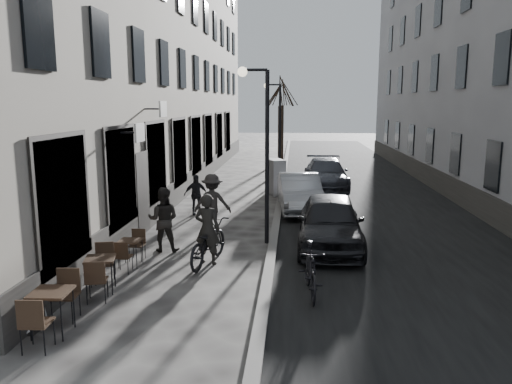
# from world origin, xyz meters

# --- Properties ---
(ground) EXTENTS (120.00, 120.00, 0.00)m
(ground) POSITION_xyz_m (0.00, 0.00, 0.00)
(ground) COLOR #343130
(ground) RESTS_ON ground
(road) EXTENTS (7.30, 60.00, 0.00)m
(road) POSITION_xyz_m (3.85, 16.00, 0.00)
(road) COLOR black
(road) RESTS_ON ground
(kerb) EXTENTS (0.25, 60.00, 0.12)m
(kerb) POSITION_xyz_m (0.20, 16.00, 0.06)
(kerb) COLOR slate
(kerb) RESTS_ON ground
(building_left) EXTENTS (4.00, 35.00, 16.00)m
(building_left) POSITION_xyz_m (-6.00, 16.50, 8.00)
(building_left) COLOR gray
(building_left) RESTS_ON ground
(building_right) EXTENTS (4.00, 35.00, 16.00)m
(building_right) POSITION_xyz_m (9.50, 16.50, 8.00)
(building_right) COLOR gray
(building_right) RESTS_ON ground
(streetlamp_near) EXTENTS (0.90, 0.28, 5.09)m
(streetlamp_near) POSITION_xyz_m (-0.17, 6.00, 3.16)
(streetlamp_near) COLOR black
(streetlamp_near) RESTS_ON ground
(streetlamp_far) EXTENTS (0.90, 0.28, 5.09)m
(streetlamp_far) POSITION_xyz_m (-0.17, 18.00, 3.16)
(streetlamp_far) COLOR black
(streetlamp_far) RESTS_ON ground
(tree_near) EXTENTS (2.40, 2.40, 5.70)m
(tree_near) POSITION_xyz_m (-0.10, 21.00, 4.66)
(tree_near) COLOR black
(tree_near) RESTS_ON ground
(tree_far) EXTENTS (2.40, 2.40, 5.70)m
(tree_far) POSITION_xyz_m (-0.10, 27.00, 4.66)
(tree_far) COLOR black
(tree_far) RESTS_ON ground
(bistro_set_a) EXTENTS (0.70, 1.65, 0.96)m
(bistro_set_a) POSITION_xyz_m (-3.49, -0.19, 0.50)
(bistro_set_a) COLOR #322316
(bistro_set_a) RESTS_ON ground
(bistro_set_b) EXTENTS (0.77, 1.60, 0.91)m
(bistro_set_b) POSITION_xyz_m (-3.42, 1.88, 0.47)
(bistro_set_b) COLOR #322316
(bistro_set_b) RESTS_ON ground
(bistro_set_c) EXTENTS (0.57, 1.36, 0.80)m
(bistro_set_c) POSITION_xyz_m (-3.33, 3.63, 0.41)
(bistro_set_c) COLOR #322316
(bistro_set_c) RESTS_ON ground
(sign_board) EXTENTS (0.43, 0.68, 1.14)m
(sign_board) POSITION_xyz_m (-4.02, 0.03, 0.46)
(sign_board) COLOR black
(sign_board) RESTS_ON ground
(utility_cabinet) EXTENTS (0.95, 1.21, 1.61)m
(utility_cabinet) POSITION_xyz_m (-0.04, 13.83, 0.80)
(utility_cabinet) COLOR slate
(utility_cabinet) RESTS_ON ground
(bicycle) EXTENTS (1.20, 2.25, 1.12)m
(bicycle) POSITION_xyz_m (-1.41, 3.97, 0.56)
(bicycle) COLOR black
(bicycle) RESTS_ON ground
(cyclist_rider) EXTENTS (0.75, 0.58, 1.84)m
(cyclist_rider) POSITION_xyz_m (-1.41, 3.97, 0.92)
(cyclist_rider) COLOR black
(cyclist_rider) RESTS_ON ground
(pedestrian_near) EXTENTS (0.90, 0.71, 1.80)m
(pedestrian_near) POSITION_xyz_m (-2.82, 5.00, 0.90)
(pedestrian_near) COLOR black
(pedestrian_near) RESTS_ON ground
(pedestrian_mid) EXTENTS (1.20, 0.69, 1.85)m
(pedestrian_mid) POSITION_xyz_m (-1.83, 7.34, 0.93)
(pedestrian_mid) COLOR #2D2927
(pedestrian_mid) RESTS_ON ground
(pedestrian_far) EXTENTS (0.95, 0.65, 1.49)m
(pedestrian_far) POSITION_xyz_m (-2.83, 9.62, 0.75)
(pedestrian_far) COLOR black
(pedestrian_far) RESTS_ON ground
(car_near) EXTENTS (1.95, 4.51, 1.51)m
(car_near) POSITION_xyz_m (1.82, 5.66, 0.76)
(car_near) COLOR black
(car_near) RESTS_ON ground
(car_mid) EXTENTS (1.90, 4.41, 1.41)m
(car_mid) POSITION_xyz_m (1.00, 10.53, 0.71)
(car_mid) COLOR #979A9F
(car_mid) RESTS_ON ground
(car_far) EXTENTS (2.03, 4.93, 1.43)m
(car_far) POSITION_xyz_m (2.30, 15.63, 0.71)
(car_far) COLOR #3B3D46
(car_far) RESTS_ON ground
(moped) EXTENTS (0.65, 1.90, 1.13)m
(moped) POSITION_xyz_m (1.17, 2.00, 0.56)
(moped) COLOR black
(moped) RESTS_ON ground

